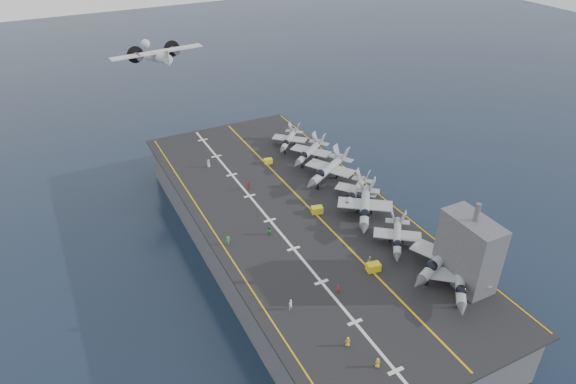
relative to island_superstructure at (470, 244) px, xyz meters
name	(u,v)px	position (x,y,z in m)	size (l,w,h in m)	color
ground	(297,254)	(-15.00, 30.00, -17.90)	(500.00, 500.00, 0.00)	#142135
hull	(297,234)	(-15.00, 30.00, -12.90)	(36.00, 90.00, 10.00)	#56595E
flight_deck	(297,213)	(-15.00, 30.00, -7.70)	(38.00, 92.00, 0.40)	black
foul_line	(310,209)	(-12.00, 30.00, -7.48)	(0.35, 90.00, 0.02)	gold
landing_centerline	(270,220)	(-21.00, 30.00, -7.48)	(0.50, 90.00, 0.02)	silver
deck_edge_port	(216,236)	(-32.00, 30.00, -7.48)	(0.25, 90.00, 0.02)	gold
deck_edge_stbd	(374,190)	(3.50, 30.00, -7.48)	(0.25, 90.00, 0.02)	gold
island_superstructure	(470,244)	(0.00, 0.00, 0.00)	(5.00, 10.00, 15.00)	#56595E
fighter_jet_0	(460,278)	(-2.40, -1.63, -4.99)	(16.70, 17.24, 5.02)	gray
fighter_jet_1	(441,257)	(-1.77, 3.52, -4.65)	(19.39, 16.51, 5.70)	#8C949B
fighter_jet_2	(397,236)	(-4.06, 12.29, -5.27)	(14.60, 15.37, 4.45)	gray
fighter_jet_3	(365,206)	(-4.10, 22.54, -4.72)	(18.01, 19.21, 5.55)	#8E969D
fighter_jet_4	(356,190)	(-2.13, 28.75, -5.23)	(15.64, 15.04, 4.54)	#9BA6AD
fighter_jet_5	(328,169)	(-2.95, 38.38, -4.69)	(19.44, 17.56, 5.62)	#949CA6
fighter_jet_6	(310,151)	(-2.23, 48.08, -5.04)	(16.99, 15.94, 4.91)	#A1AAB1
fighter_jet_7	(289,139)	(-3.29, 56.56, -5.29)	(14.85, 15.07, 4.41)	#969DA4
tow_cart_a	(373,267)	(-11.67, 8.64, -6.81)	(2.50, 1.84, 1.37)	yellow
tow_cart_b	(317,210)	(-11.49, 28.19, -6.83)	(2.55, 2.00, 1.35)	gold
tow_cart_c	(268,161)	(-11.44, 51.28, -6.93)	(2.06, 1.50, 1.13)	yellow
crew_0	(348,342)	(-24.42, -3.32, -6.68)	(1.15, 0.97, 1.63)	gold
crew_1	(290,305)	(-28.38, 6.79, -6.53)	(1.34, 1.08, 1.95)	silver
crew_2	(269,230)	(-23.10, 25.93, -6.56)	(1.23, 0.91, 1.88)	#208E2B
crew_3	(228,240)	(-30.94, 26.55, -6.66)	(1.10, 0.81, 1.68)	#2C8C3C
crew_4	(249,186)	(-20.06, 42.59, -6.62)	(1.17, 0.89, 1.75)	red
crew_5	(209,163)	(-24.35, 55.87, -6.58)	(1.26, 1.32, 1.83)	silver
crew_6	(338,289)	(-19.97, 6.58, -6.70)	(1.02, 1.15, 1.60)	#B21919
crew_7	(369,261)	(-11.53, 10.04, -6.56)	(1.34, 1.17, 1.87)	beige
transport_plane	(158,58)	(-25.98, 85.84, 10.05)	(25.45, 18.66, 5.65)	white
crew_8	(378,363)	(-22.83, -8.28, -6.68)	(1.15, 0.97, 1.63)	gold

